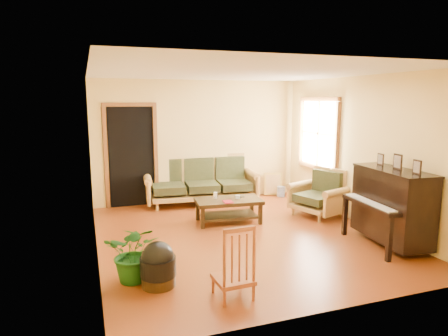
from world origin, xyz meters
name	(u,v)px	position (x,y,z in m)	size (l,w,h in m)	color
floor	(242,235)	(0.00, 0.00, 0.00)	(5.00, 5.00, 0.00)	#5C240C
doorway	(131,157)	(-1.45, 2.48, 1.02)	(1.08, 0.16, 2.05)	black
window	(318,134)	(2.21, 1.30, 1.50)	(0.12, 1.36, 1.46)	white
sofa	(201,180)	(-0.05, 2.18, 0.50)	(2.33, 0.98, 1.00)	#A77C3D
coffee_table	(228,211)	(0.04, 0.75, 0.21)	(1.17, 0.64, 0.42)	black
armchair	(317,193)	(1.77, 0.57, 0.45)	(0.86, 0.90, 0.90)	#A77C3D
piano	(392,207)	(1.99, -1.12, 0.58)	(0.78, 1.32, 1.17)	black
footstool	(158,270)	(-1.60, -1.33, 0.20)	(0.43, 0.43, 0.41)	black
red_chair	(233,261)	(-0.85, -1.87, 0.43)	(0.40, 0.44, 0.86)	brown
leaning_frame	(273,184)	(1.71, 2.33, 0.27)	(0.41, 0.09, 0.54)	gold
ceramic_crock	(281,192)	(1.83, 2.16, 0.12)	(0.19, 0.19, 0.23)	#334D99
potted_plant	(135,252)	(-1.84, -1.10, 0.37)	(0.66, 0.57, 0.73)	#175117
book	(224,202)	(-0.12, 0.54, 0.43)	(0.16, 0.21, 0.02)	maroon
candle	(215,195)	(-0.15, 0.90, 0.48)	(0.07, 0.07, 0.11)	white
glass_jar	(238,197)	(0.22, 0.75, 0.45)	(0.09, 0.09, 0.06)	white
remote	(240,197)	(0.29, 0.81, 0.43)	(0.16, 0.04, 0.02)	black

